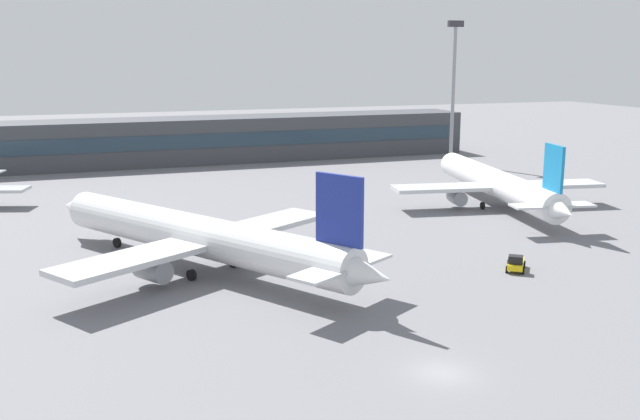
% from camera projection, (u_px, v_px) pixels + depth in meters
% --- Properties ---
extents(ground_plane, '(400.00, 400.00, 0.00)m').
position_uv_depth(ground_plane, '(279.00, 238.00, 86.77)').
color(ground_plane, slate).
extents(terminal_building, '(118.48, 12.13, 9.00)m').
position_uv_depth(terminal_building, '(187.00, 140.00, 145.85)').
color(terminal_building, '#3F4247').
rests_on(terminal_building, ground_plane).
extents(airplane_near, '(30.85, 42.30, 11.74)m').
position_uv_depth(airplane_near, '(195.00, 235.00, 73.28)').
color(airplane_near, silver).
rests_on(airplane_near, ground_plane).
extents(airplane_mid, '(31.05, 44.07, 10.94)m').
position_uv_depth(airplane_mid, '(495.00, 183.00, 104.58)').
color(airplane_mid, white).
rests_on(airplane_mid, ground_plane).
extents(baggage_tug_yellow, '(3.38, 3.77, 1.75)m').
position_uv_depth(baggage_tug_yellow, '(516.00, 263.00, 73.32)').
color(baggage_tug_yellow, yellow).
rests_on(baggage_tug_yellow, ground_plane).
extents(floodlight_tower_west, '(3.20, 0.80, 27.91)m').
position_uv_depth(floodlight_tower_west, '(453.00, 83.00, 142.63)').
color(floodlight_tower_west, gray).
rests_on(floodlight_tower_west, ground_plane).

